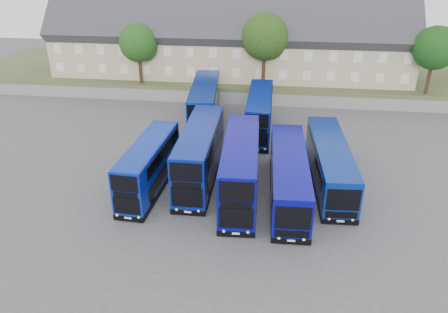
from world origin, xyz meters
The scene contains 14 objects.
ground centered at (0.00, 0.00, 0.00)m, with size 120.00×120.00×0.00m, color #4B4B51.
retaining_wall centered at (0.00, 24.00, 0.75)m, with size 70.00×0.40×1.50m, color slate.
earth_bank centered at (0.00, 34.00, 1.00)m, with size 80.00×20.00×2.00m, color #46512D.
terrace_row centered at (-3.00, 30.00, 6.60)m, with size 48.00×10.40×11.20m.
dd_front_left centered at (-6.42, 1.94, 2.02)m, with size 2.94×10.47×4.11m.
dd_front_mid centered at (-2.49, 4.06, 2.33)m, with size 2.81×11.94×4.74m.
dd_front_right centered at (1.22, 1.85, 2.35)m, with size 3.26×12.11×4.77m.
dd_rear_left centered at (-4.09, 16.31, 2.35)m, with size 3.76×12.20×4.78m.
dd_rear_right centered at (2.08, 15.14, 2.14)m, with size 2.56×10.96×4.35m.
coach_east_a centered at (5.14, 2.15, 1.78)m, with size 3.21×13.36×3.63m.
coach_east_b centered at (8.66, 4.84, 1.75)m, with size 3.41×13.18×3.57m.
tree_west centered at (-13.85, 25.10, 7.05)m, with size 4.80×4.80×7.65m.
tree_mid centered at (2.15, 25.60, 8.07)m, with size 5.76×5.76×9.18m.
tree_east centered at (22.15, 25.10, 7.39)m, with size 5.12×5.12×8.16m.
Camera 1 is at (3.77, -29.15, 19.00)m, focal length 35.00 mm.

